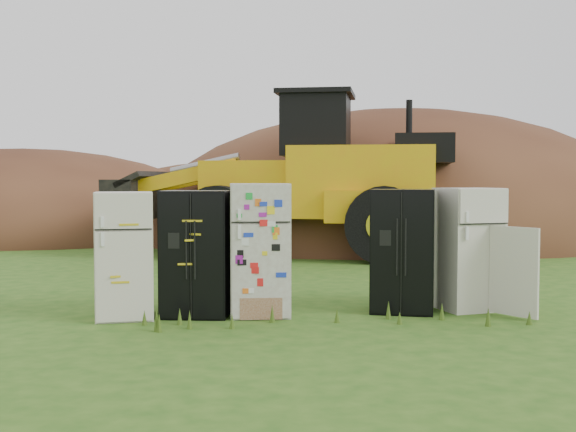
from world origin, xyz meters
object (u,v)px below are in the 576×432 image
fridge_black_side (196,253)px  wheel_loader (276,175)px  fridge_open_door (468,249)px  fridge_sticker (260,249)px  fridge_black_right (403,251)px  fridge_leftmost (124,255)px

fridge_black_side → wheel_loader: 7.88m
fridge_open_door → wheel_loader: size_ratio=0.21×
fridge_sticker → wheel_loader: 7.75m
fridge_black_right → wheel_loader: wheel_loader is taller
fridge_sticker → fridge_black_right: size_ratio=1.05×
fridge_leftmost → fridge_open_door: 4.84m
fridge_black_side → fridge_sticker: size_ratio=0.95×
fridge_open_door → fridge_leftmost: bearing=169.7°
fridge_black_side → fridge_black_right: (2.89, -0.05, 0.01)m
fridge_black_side → fridge_open_door: bearing=10.4°
fridge_leftmost → fridge_black_side: (0.96, 0.04, 0.01)m
fridge_leftmost → fridge_black_side: size_ratio=0.99×
fridge_black_right → wheel_loader: (-0.98, 7.62, 1.11)m
fridge_leftmost → fridge_open_door: bearing=-4.5°
fridge_black_side → fridge_sticker: 0.87m
fridge_open_door → fridge_black_right: bearing=172.4°
fridge_leftmost → fridge_open_door: (4.84, 0.04, 0.02)m
fridge_black_right → wheel_loader: bearing=116.4°
fridge_black_side → fridge_open_door: fridge_open_door is taller
fridge_open_door → wheel_loader: wheel_loader is taller
fridge_leftmost → fridge_black_side: fridge_black_side is taller
fridge_open_door → wheel_loader: bearing=93.7°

